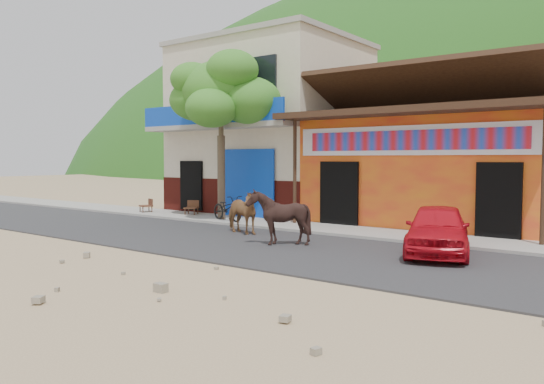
{
  "coord_description": "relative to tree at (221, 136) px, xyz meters",
  "views": [
    {
      "loc": [
        8.32,
        -8.36,
        2.3
      ],
      "look_at": [
        -0.21,
        3.0,
        1.4
      ],
      "focal_mm": 35.0,
      "sensor_mm": 36.0,
      "label": 1
    }
  ],
  "objects": [
    {
      "name": "tree",
      "position": [
        0.0,
        0.0,
        0.0
      ],
      "size": [
        3.0,
        3.0,
        6.0
      ],
      "primitive_type": null,
      "color": "#2D721E",
      "rests_on": "sidewalk"
    },
    {
      "name": "ground",
      "position": [
        4.6,
        -5.8,
        -3.12
      ],
      "size": [
        120.0,
        120.0,
        0.0
      ],
      "primitive_type": "plane",
      "color": "#9E825B",
      "rests_on": "ground"
    },
    {
      "name": "cafe_building",
      "position": [
        -0.9,
        4.2,
        0.38
      ],
      "size": [
        7.0,
        6.0,
        7.0
      ],
      "primitive_type": "cube",
      "color": "beige",
      "rests_on": "ground"
    },
    {
      "name": "sidewalk",
      "position": [
        4.6,
        0.2,
        -3.06
      ],
      "size": [
        60.0,
        2.0,
        0.12
      ],
      "primitive_type": "cube",
      "color": "gray",
      "rests_on": "ground"
    },
    {
      "name": "red_car",
      "position": [
        8.58,
        -1.85,
        -2.49
      ],
      "size": [
        2.4,
        3.74,
        1.18
      ],
      "primitive_type": "imported",
      "rotation": [
        0.0,
        0.0,
        0.31
      ],
      "color": "red",
      "rests_on": "road"
    },
    {
      "name": "cow_dark",
      "position": [
        4.8,
        -3.06,
        -2.35
      ],
      "size": [
        1.43,
        1.3,
        1.46
      ],
      "primitive_type": "imported",
      "rotation": [
        0.0,
        0.0,
        -1.66
      ],
      "color": "black",
      "rests_on": "road"
    },
    {
      "name": "road",
      "position": [
        4.6,
        -3.3,
        -3.1
      ],
      "size": [
        60.0,
        5.0,
        0.04
      ],
      "primitive_type": "cube",
      "color": "#28282B",
      "rests_on": "ground"
    },
    {
      "name": "scooter",
      "position": [
        0.6,
        -0.35,
        -2.55
      ],
      "size": [
        1.79,
        1.01,
        0.89
      ],
      "primitive_type": "imported",
      "rotation": [
        0.0,
        0.0,
        1.31
      ],
      "color": "black",
      "rests_on": "sidewalk"
    },
    {
      "name": "cafe_chair_right",
      "position": [
        -1.96,
        0.41,
        -2.49
      ],
      "size": [
        0.63,
        0.63,
        1.01
      ],
      "primitive_type": null,
      "rotation": [
        0.0,
        0.0,
        0.42
      ],
      "color": "#452D17",
      "rests_on": "sidewalk"
    },
    {
      "name": "dance_club",
      "position": [
        6.6,
        4.2,
        -1.32
      ],
      "size": [
        8.0,
        6.0,
        3.6
      ],
      "primitive_type": "cube",
      "color": "orange",
      "rests_on": "ground"
    },
    {
      "name": "cow_tan",
      "position": [
        2.62,
        -2.05,
        -2.43
      ],
      "size": [
        1.65,
        1.03,
        1.29
      ],
      "primitive_type": "imported",
      "rotation": [
        0.0,
        0.0,
        1.34
      ],
      "color": "#96673C",
      "rests_on": "road"
    },
    {
      "name": "cafe_chair_left",
      "position": [
        -4.14,
        -0.03,
        -2.5
      ],
      "size": [
        0.61,
        0.61,
        1.0
      ],
      "primitive_type": null,
      "rotation": [
        0.0,
        0.0,
        -0.38
      ],
      "color": "#452117",
      "rests_on": "sidewalk"
    }
  ]
}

